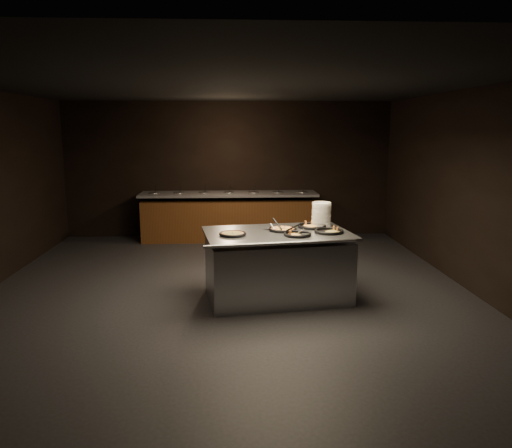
{
  "coord_description": "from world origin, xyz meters",
  "views": [
    {
      "loc": [
        0.05,
        -6.83,
        2.32
      ],
      "look_at": [
        0.41,
        0.3,
        0.96
      ],
      "focal_mm": 35.0,
      "sensor_mm": 36.0,
      "label": 1
    }
  ],
  "objects_px": {
    "pan_cheese_whole": "(283,229)",
    "serving_counter": "(277,267)",
    "pan_veggie_whole": "(233,234)",
    "plate_stack": "(321,215)"
  },
  "relations": [
    {
      "from": "serving_counter",
      "to": "pan_cheese_whole",
      "type": "relative_size",
      "value": 5.43
    },
    {
      "from": "pan_veggie_whole",
      "to": "pan_cheese_whole",
      "type": "relative_size",
      "value": 0.93
    },
    {
      "from": "plate_stack",
      "to": "pan_veggie_whole",
      "type": "xyz_separation_m",
      "value": [
        -1.28,
        -0.56,
        -0.15
      ]
    },
    {
      "from": "plate_stack",
      "to": "pan_cheese_whole",
      "type": "relative_size",
      "value": 0.88
    },
    {
      "from": "serving_counter",
      "to": "pan_veggie_whole",
      "type": "distance_m",
      "value": 0.82
    },
    {
      "from": "plate_stack",
      "to": "serving_counter",
      "type": "bearing_deg",
      "value": -150.54
    },
    {
      "from": "plate_stack",
      "to": "pan_veggie_whole",
      "type": "bearing_deg",
      "value": -156.26
    },
    {
      "from": "pan_cheese_whole",
      "to": "plate_stack",
      "type": "bearing_deg",
      "value": 25.68
    },
    {
      "from": "serving_counter",
      "to": "plate_stack",
      "type": "distance_m",
      "value": 1.02
    },
    {
      "from": "pan_cheese_whole",
      "to": "serving_counter",
      "type": "bearing_deg",
      "value": -130.62
    }
  ]
}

